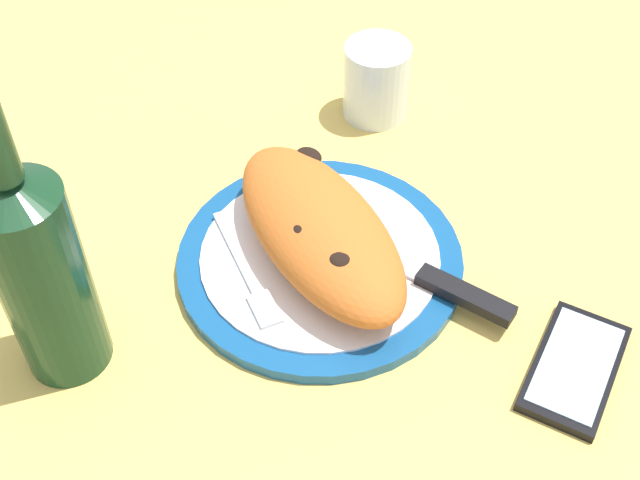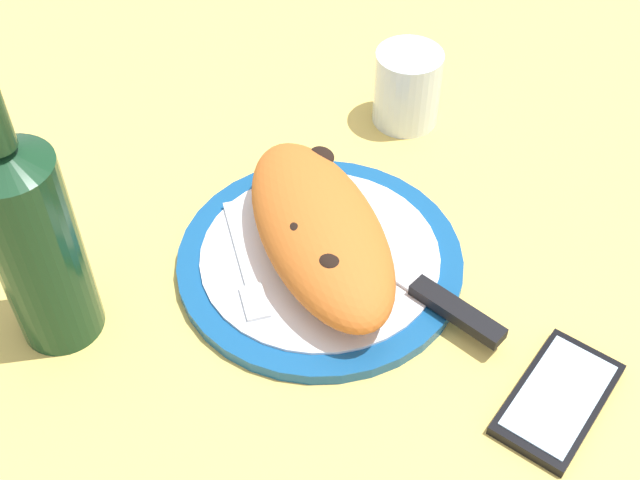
{
  "view_description": "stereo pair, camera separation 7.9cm",
  "coord_description": "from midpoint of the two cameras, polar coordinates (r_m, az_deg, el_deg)",
  "views": [
    {
      "loc": [
        47.93,
        -24.82,
        61.93
      ],
      "look_at": [
        0.0,
        0.0,
        3.6
      ],
      "focal_mm": 46.83,
      "sensor_mm": 36.0,
      "label": 1
    },
    {
      "loc": [
        51.05,
        -17.52,
        61.93
      ],
      "look_at": [
        0.0,
        0.0,
        3.6
      ],
      "focal_mm": 46.83,
      "sensor_mm": 36.0,
      "label": 2
    }
  ],
  "objects": [
    {
      "name": "wine_bottle",
      "position": [
        0.71,
        -16.01,
        -0.18
      ],
      "size": [
        7.45,
        7.45,
        27.92
      ],
      "color": "#14381E",
      "rests_on": "ground_plane"
    },
    {
      "name": "smartphone",
      "position": [
        0.76,
        18.91,
        -10.39
      ],
      "size": [
        12.8,
        14.29,
        1.16
      ],
      "color": "black",
      "rests_on": "ground_plane"
    },
    {
      "name": "water_glass",
      "position": [
        0.97,
        8.31,
        9.88
      ],
      "size": [
        7.53,
        7.53,
        8.95
      ],
      "color": "silver",
      "rests_on": "ground_plane"
    },
    {
      "name": "fork",
      "position": [
        0.79,
        -2.27,
        -2.17
      ],
      "size": [
        15.42,
        2.54,
        0.4
      ],
      "color": "silver",
      "rests_on": "plate"
    },
    {
      "name": "plate",
      "position": [
        0.81,
        2.79,
        -1.51
      ],
      "size": [
        27.9,
        27.9,
        1.6
      ],
      "color": "navy",
      "rests_on": "ground_plane"
    },
    {
      "name": "knife",
      "position": [
        0.78,
        10.15,
        -3.68
      ],
      "size": [
        22.1,
        13.26,
        1.2
      ],
      "color": "silver",
      "rests_on": "plate"
    },
    {
      "name": "calzone",
      "position": [
        0.78,
        3.28,
        0.41
      ],
      "size": [
        25.3,
        11.6,
        6.7
      ],
      "color": "#C16023",
      "rests_on": "plate"
    },
    {
      "name": "ground_plane",
      "position": [
        0.83,
        2.73,
        -2.53
      ],
      "size": [
        150.0,
        150.0,
        3.0
      ],
      "primitive_type": "cube",
      "color": "#DBB756"
    }
  ]
}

